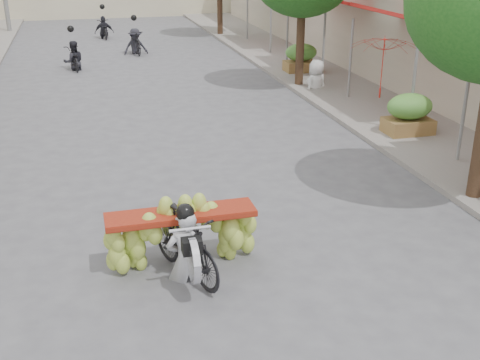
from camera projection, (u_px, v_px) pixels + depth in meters
sidewalk_right at (330, 77)px, 22.12m from camera, size 4.00×60.00×0.12m
produce_crate_mid at (409, 111)px, 15.42m from camera, size 1.20×0.88×1.16m
produce_crate_far at (301, 55)px, 22.58m from camera, size 1.20×0.88×1.16m
banana_motorbike at (184, 232)px, 9.14m from camera, size 2.32×1.94×2.08m
market_umbrella at (386, 35)px, 15.80m from camera, size 2.25×2.25×1.69m
pedestrian at (317, 60)px, 20.00m from camera, size 1.08×0.94×1.87m
bg_motorbike_a at (73, 50)px, 23.31m from camera, size 0.85×1.58×1.95m
bg_motorbike_b at (135, 35)px, 26.42m from camera, size 1.12×1.90×1.95m
bg_motorbike_c at (103, 22)px, 30.54m from camera, size 1.00×1.60×1.95m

